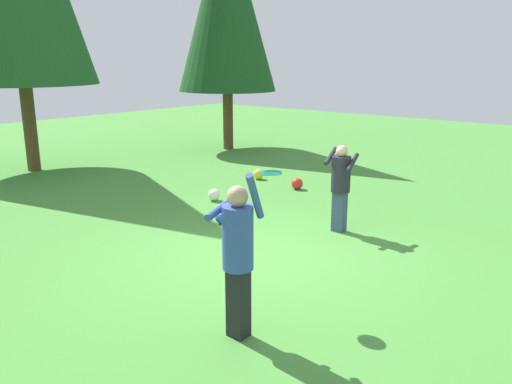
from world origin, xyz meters
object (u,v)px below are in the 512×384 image
(tree_far_right, at_px, (226,1))
(ball_red, at_px, (297,184))
(person_thrower, at_px, (238,249))
(ball_blue, at_px, (221,218))
(person_catcher, at_px, (341,181))
(ball_yellow, at_px, (258,174))
(frisbee, at_px, (271,173))
(ball_white, at_px, (214,195))

(tree_far_right, bearing_deg, ball_red, -121.36)
(person_thrower, height_order, ball_blue, person_thrower)
(person_catcher, relative_size, ball_yellow, 5.85)
(frisbee, height_order, ball_yellow, frisbee)
(person_thrower, bearing_deg, tree_far_right, 25.80)
(ball_white, bearing_deg, person_thrower, -132.93)
(ball_red, relative_size, ball_blue, 1.18)
(person_thrower, relative_size, ball_blue, 8.28)
(frisbee, xyz_separation_m, ball_yellow, (5.16, 4.46, -1.54))
(ball_red, xyz_separation_m, ball_yellow, (0.22, 1.38, -0.00))
(frisbee, relative_size, ball_white, 1.42)
(ball_red, relative_size, ball_white, 1.05)
(person_catcher, xyz_separation_m, ball_white, (0.02, 3.17, -0.80))
(person_thrower, xyz_separation_m, ball_white, (3.90, 4.19, -0.91))
(frisbee, bearing_deg, person_thrower, -162.53)
(ball_red, xyz_separation_m, tree_far_right, (3.10, 5.09, 4.67))
(ball_blue, bearing_deg, ball_white, 49.25)
(person_thrower, distance_m, ball_red, 6.85)
(person_thrower, xyz_separation_m, ball_blue, (2.83, 2.95, -0.93))
(frisbee, height_order, ball_blue, frisbee)
(person_catcher, distance_m, ball_red, 3.20)
(frisbee, bearing_deg, person_catcher, 13.92)
(tree_far_right, bearing_deg, person_catcher, -124.52)
(person_catcher, xyz_separation_m, ball_blue, (-1.05, 1.92, -0.81))
(person_catcher, height_order, ball_blue, person_catcher)
(person_catcher, distance_m, frisbee, 3.10)
(frisbee, relative_size, ball_red, 1.35)
(person_thrower, relative_size, person_catcher, 1.23)
(ball_white, xyz_separation_m, ball_yellow, (2.21, 0.56, 0.00))
(person_thrower, height_order, person_catcher, person_thrower)
(ball_white, height_order, tree_far_right, tree_far_right)
(ball_white, bearing_deg, frisbee, -127.12)
(frisbee, bearing_deg, ball_blue, 54.72)
(ball_red, relative_size, tree_far_right, 0.04)
(ball_red, height_order, ball_blue, ball_red)
(ball_blue, xyz_separation_m, ball_yellow, (3.29, 1.81, 0.02))
(person_catcher, bearing_deg, ball_blue, -75.33)
(frisbee, height_order, ball_red, frisbee)
(ball_blue, height_order, ball_white, ball_white)
(ball_red, bearing_deg, ball_white, 157.84)
(ball_white, bearing_deg, ball_blue, -130.75)
(frisbee, bearing_deg, ball_red, 31.92)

